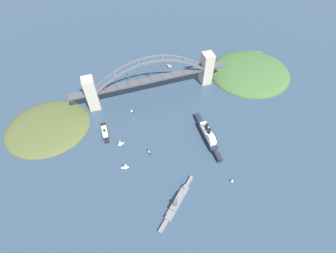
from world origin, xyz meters
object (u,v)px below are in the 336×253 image
at_px(naval_cruiser, 177,203).
at_px(small_boat_1, 149,152).
at_px(harbor_arch_bridge, 152,80).
at_px(small_boat_4, 232,180).
at_px(small_boat_0, 125,166).
at_px(channel_marker_buoy, 163,114).
at_px(small_boat_3, 131,111).
at_px(seaplane_taxiing_near_bridge, 170,66).
at_px(ocean_liner, 207,135).
at_px(harbor_ferry_steamer, 105,132).
at_px(small_boat_2, 120,142).

bearing_deg(naval_cruiser, small_boat_1, -81.95).
bearing_deg(harbor_arch_bridge, small_boat_4, 105.01).
bearing_deg(small_boat_0, small_boat_4, 153.03).
bearing_deg(channel_marker_buoy, naval_cruiser, 78.35).
bearing_deg(small_boat_3, seaplane_taxiing_near_bridge, -136.68).
xyz_separation_m(harbor_arch_bridge, small_boat_4, (-48.66, 181.52, -25.96)).
height_order(ocean_liner, small_boat_0, ocean_liner).
distance_m(small_boat_1, small_boat_3, 79.05).
bearing_deg(small_boat_0, ocean_liner, -174.52).
bearing_deg(ocean_liner, small_boat_0, 5.48).
distance_m(harbor_ferry_steamer, small_boat_3, 53.09).
bearing_deg(ocean_liner, small_boat_4, 90.86).
height_order(seaplane_taxiing_near_bridge, small_boat_4, small_boat_4).
distance_m(ocean_liner, seaplane_taxiing_near_bridge, 165.32).
bearing_deg(small_boat_2, harbor_ferry_steamer, -58.32).
relative_size(small_boat_0, small_boat_1, 1.08).
height_order(small_boat_3, channel_marker_buoy, small_boat_3).
distance_m(naval_cruiser, channel_marker_buoy, 141.18).
relative_size(ocean_liner, channel_marker_buoy, 30.74).
distance_m(ocean_liner, small_boat_0, 118.96).
xyz_separation_m(harbor_arch_bridge, ocean_liner, (-47.58, 109.35, -23.13)).
xyz_separation_m(harbor_arch_bridge, harbor_ferry_steamer, (86.50, 56.32, -26.95)).
distance_m(harbor_arch_bridge, small_boat_0, 142.07).
xyz_separation_m(small_boat_2, small_boat_3, (-28.79, -54.43, -2.24)).
bearing_deg(ocean_liner, seaplane_taxiing_near_bridge, -90.21).
bearing_deg(small_boat_4, harbor_arch_bridge, -74.99).
xyz_separation_m(harbor_ferry_steamer, channel_marker_buoy, (-89.76, -8.20, -1.30)).
bearing_deg(small_boat_3, small_boat_0, 72.24).
height_order(small_boat_0, small_boat_1, small_boat_0).
bearing_deg(small_boat_3, channel_marker_buoy, 156.21).
bearing_deg(small_boat_2, harbor_arch_bridge, -130.21).
height_order(ocean_liner, seaplane_taxiing_near_bridge, ocean_liner).
height_order(ocean_liner, channel_marker_buoy, ocean_liner).
height_order(harbor_arch_bridge, small_boat_1, harbor_arch_bridge).
bearing_deg(ocean_liner, harbor_ferry_steamer, -21.58).
bearing_deg(channel_marker_buoy, small_boat_3, -23.79).
relative_size(ocean_liner, seaplane_taxiing_near_bridge, 7.39).
relative_size(harbor_ferry_steamer, small_boat_4, 5.05).
relative_size(harbor_ferry_steamer, seaplane_taxiing_near_bridge, 3.22).
height_order(ocean_liner, naval_cruiser, ocean_liner).
relative_size(harbor_arch_bridge, seaplane_taxiing_near_bridge, 21.72).
bearing_deg(harbor_arch_bridge, channel_marker_buoy, 93.88).
xyz_separation_m(small_boat_0, small_boat_1, (-34.42, -13.35, -4.10)).
distance_m(naval_cruiser, small_boat_2, 112.80).
xyz_separation_m(small_boat_1, channel_marker_buoy, (-39.68, -59.23, 0.27)).
distance_m(harbor_ferry_steamer, channel_marker_buoy, 90.14).
xyz_separation_m(small_boat_0, channel_marker_buoy, (-74.09, -72.58, -3.83)).
bearing_deg(small_boat_0, small_boat_1, -158.80).
distance_m(harbor_arch_bridge, small_boat_1, 116.89).
bearing_deg(channel_marker_buoy, seaplane_taxiing_near_bridge, -113.35).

